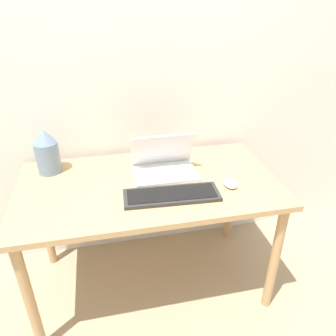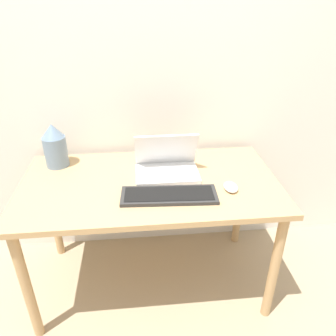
{
  "view_description": "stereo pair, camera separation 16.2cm",
  "coord_description": "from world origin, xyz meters",
  "px_view_note": "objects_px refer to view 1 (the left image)",
  "views": [
    {
      "loc": [
        -0.21,
        -1.08,
        1.6
      ],
      "look_at": [
        0.09,
        0.31,
        0.81
      ],
      "focal_mm": 35.0,
      "sensor_mm": 36.0,
      "label": 1
    },
    {
      "loc": [
        -0.05,
        -1.1,
        1.6
      ],
      "look_at": [
        0.09,
        0.31,
        0.81
      ],
      "focal_mm": 35.0,
      "sensor_mm": 36.0,
      "label": 2
    }
  ],
  "objects_px": {
    "keyboard": "(172,195)",
    "laptop": "(164,165)",
    "mouse": "(230,183)",
    "vase": "(47,152)"
  },
  "relations": [
    {
      "from": "keyboard",
      "to": "laptop",
      "type": "bearing_deg",
      "value": 87.35
    },
    {
      "from": "mouse",
      "to": "vase",
      "type": "xyz_separation_m",
      "value": [
        -0.91,
        0.35,
        0.11
      ]
    },
    {
      "from": "keyboard",
      "to": "vase",
      "type": "relative_size",
      "value": 1.89
    },
    {
      "from": "laptop",
      "to": "keyboard",
      "type": "bearing_deg",
      "value": -92.65
    },
    {
      "from": "mouse",
      "to": "vase",
      "type": "bearing_deg",
      "value": 158.98
    },
    {
      "from": "keyboard",
      "to": "mouse",
      "type": "xyz_separation_m",
      "value": [
        0.31,
        0.04,
        0.0
      ]
    },
    {
      "from": "laptop",
      "to": "mouse",
      "type": "bearing_deg",
      "value": -33.59
    },
    {
      "from": "keyboard",
      "to": "vase",
      "type": "bearing_deg",
      "value": 147.12
    },
    {
      "from": "laptop",
      "to": "keyboard",
      "type": "height_order",
      "value": "laptop"
    },
    {
      "from": "keyboard",
      "to": "vase",
      "type": "height_order",
      "value": "vase"
    }
  ]
}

